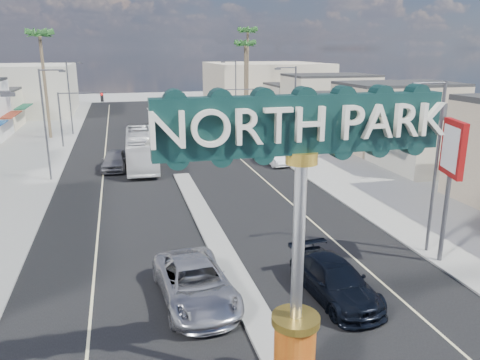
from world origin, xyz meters
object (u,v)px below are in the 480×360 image
suv_left (195,283)px  car_parked_left (114,160)px  streetlight_l_mid (47,119)px  palm_right_far (248,36)px  car_parked_right (274,157)px  streetlight_r_far (235,91)px  city_bus (141,149)px  gateway_sign (300,214)px  traffic_signal_right (241,103)px  streetlight_r_near (434,160)px  streetlight_r_mid (293,111)px  streetlight_l_far (71,94)px  palm_left_far (40,40)px  suv_right (335,280)px  traffic_signal_left (77,108)px  bank_pylon_sign (452,157)px  palm_right_mid (245,48)px

suv_left → car_parked_left: car_parked_left is taller
streetlight_l_mid → palm_right_far: (25.43, 32.00, 7.32)m
streetlight_l_mid → car_parked_right: size_ratio=2.11×
streetlight_r_far → city_bus: size_ratio=0.79×
gateway_sign → traffic_signal_right: gateway_sign is taller
streetlight_r_near → streetlight_r_mid: (0.00, 20.00, 0.00)m
streetlight_r_mid → car_parked_left: (-15.93, 2.56, -4.19)m
streetlight_l_far → streetlight_r_far: same height
palm_right_far → streetlight_l_far: bearing=-158.5°
traffic_signal_right → palm_left_far: 24.09m
traffic_signal_right → streetlight_l_far: 21.20m
streetlight_l_mid → suv_right: bearing=-58.4°
streetlight_r_near → palm_right_far: 52.71m
streetlight_r_far → palm_right_far: (4.57, 10.00, 7.32)m
car_parked_left → city_bus: city_bus is taller
palm_right_far → suv_right: size_ratio=2.51×
streetlight_l_far → car_parked_right: bearing=-47.5°
gateway_sign → traffic_signal_left: size_ratio=1.53×
streetlight_l_far → palm_left_far: 7.21m
streetlight_r_near → streetlight_r_mid: same height
streetlight_r_far → palm_left_far: 24.38m
bank_pylon_sign → streetlight_l_mid: bearing=150.8°
city_bus → suv_left: bearing=-86.5°
streetlight_r_far → suv_right: streetlight_r_far is taller
streetlight_l_mid → city_bus: streetlight_l_mid is taller
streetlight_l_mid → palm_left_far: 21.16m
palm_left_far → suv_right: 47.44m
streetlight_r_near → suv_left: 13.42m
streetlight_l_mid → car_parked_right: 19.93m
suv_left → car_parked_left: (-3.34, 24.47, 0.01)m
streetlight_r_far → palm_right_mid: 7.30m
traffic_signal_left → car_parked_left: (3.68, -11.43, -3.40)m
gateway_sign → car_parked_right: (9.00, 28.85, -5.23)m
palm_left_far → palm_right_mid: bearing=13.0°
streetlight_l_far → streetlight_r_mid: same height
traffic_signal_right → palm_left_far: size_ratio=0.46×
palm_right_far → car_parked_left: size_ratio=2.74×
traffic_signal_right → car_parked_left: bearing=-142.1°
streetlight_l_far → streetlight_r_mid: size_ratio=1.00×
gateway_sign → palm_left_far: (-13.00, 48.02, 5.57)m
palm_right_mid → suv_left: (-15.16, -47.91, -9.74)m
palm_right_far → bank_pylon_sign: bearing=-94.8°
streetlight_l_mid → palm_right_mid: palm_right_mid is taller
suv_right → city_bus: (-6.80, 26.50, 0.77)m
palm_left_far → car_parked_right: 31.12m
city_bus → bank_pylon_sign: (13.54, -24.63, 3.93)m
traffic_signal_left → car_parked_left: size_ratio=1.17×
streetlight_r_mid → palm_right_mid: bearing=84.4°
gateway_sign → car_parked_left: bearing=100.2°
suv_right → bank_pylon_sign: bearing=11.0°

